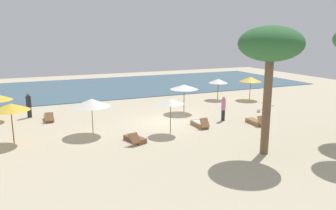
{
  "coord_description": "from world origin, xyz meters",
  "views": [
    {
      "loc": [
        -8.7,
        -20.91,
        6.12
      ],
      "look_at": [
        0.61,
        0.39,
        1.1
      ],
      "focal_mm": 35.4,
      "sensor_mm": 36.0,
      "label": 1
    }
  ],
  "objects_px": {
    "umbrella_5": "(171,101)",
    "lounger_0": "(49,118)",
    "surfboard": "(268,104)",
    "dog": "(259,110)",
    "person_1": "(29,105)",
    "umbrella_2": "(251,79)",
    "umbrella_3": "(11,107)",
    "lounger_3": "(256,122)",
    "palm_1": "(271,47)",
    "umbrella_4": "(92,103)",
    "umbrella_6": "(218,81)",
    "person_0": "(223,108)",
    "lounger_2": "(200,124)",
    "umbrella_0": "(184,87)",
    "lounger_1": "(135,139)"
  },
  "relations": [
    {
      "from": "umbrella_5",
      "to": "lounger_0",
      "type": "bearing_deg",
      "value": 136.81
    },
    {
      "from": "surfboard",
      "to": "dog",
      "type": "bearing_deg",
      "value": -141.04
    },
    {
      "from": "person_1",
      "to": "surfboard",
      "type": "height_order",
      "value": "person_1"
    },
    {
      "from": "umbrella_2",
      "to": "umbrella_5",
      "type": "height_order",
      "value": "umbrella_5"
    },
    {
      "from": "dog",
      "to": "umbrella_3",
      "type": "bearing_deg",
      "value": -177.77
    },
    {
      "from": "lounger_3",
      "to": "palm_1",
      "type": "xyz_separation_m",
      "value": [
        -3.25,
        -4.8,
        5.33
      ]
    },
    {
      "from": "lounger_3",
      "to": "surfboard",
      "type": "xyz_separation_m",
      "value": [
        5.29,
        5.05,
        -0.13
      ]
    },
    {
      "from": "lounger_3",
      "to": "palm_1",
      "type": "height_order",
      "value": "palm_1"
    },
    {
      "from": "umbrella_4",
      "to": "umbrella_6",
      "type": "distance_m",
      "value": 14.57
    },
    {
      "from": "umbrella_2",
      "to": "person_1",
      "type": "xyz_separation_m",
      "value": [
        -19.3,
        0.97,
        -1.02
      ]
    },
    {
      "from": "person_0",
      "to": "lounger_2",
      "type": "bearing_deg",
      "value": -161.91
    },
    {
      "from": "umbrella_4",
      "to": "umbrella_0",
      "type": "bearing_deg",
      "value": 21.22
    },
    {
      "from": "umbrella_3",
      "to": "lounger_0",
      "type": "bearing_deg",
      "value": 64.1
    },
    {
      "from": "umbrella_6",
      "to": "dog",
      "type": "bearing_deg",
      "value": -86.92
    },
    {
      "from": "umbrella_5",
      "to": "lounger_3",
      "type": "distance_m",
      "value": 6.55
    },
    {
      "from": "umbrella_3",
      "to": "person_0",
      "type": "distance_m",
      "value": 13.76
    },
    {
      "from": "lounger_3",
      "to": "umbrella_6",
      "type": "bearing_deg",
      "value": 75.0
    },
    {
      "from": "lounger_1",
      "to": "umbrella_3",
      "type": "bearing_deg",
      "value": 158.74
    },
    {
      "from": "umbrella_5",
      "to": "umbrella_6",
      "type": "bearing_deg",
      "value": 43.73
    },
    {
      "from": "umbrella_5",
      "to": "surfboard",
      "type": "height_order",
      "value": "umbrella_5"
    },
    {
      "from": "lounger_0",
      "to": "lounger_1",
      "type": "xyz_separation_m",
      "value": [
        4.18,
        -7.05,
        -0.0
      ]
    },
    {
      "from": "palm_1",
      "to": "surfboard",
      "type": "distance_m",
      "value": 14.13
    },
    {
      "from": "person_0",
      "to": "person_1",
      "type": "xyz_separation_m",
      "value": [
        -12.72,
        6.55,
        0.0
      ]
    },
    {
      "from": "umbrella_2",
      "to": "dog",
      "type": "relative_size",
      "value": 3.43
    },
    {
      "from": "umbrella_5",
      "to": "palm_1",
      "type": "relative_size",
      "value": 0.34
    },
    {
      "from": "person_1",
      "to": "dog",
      "type": "height_order",
      "value": "person_1"
    },
    {
      "from": "umbrella_6",
      "to": "lounger_3",
      "type": "bearing_deg",
      "value": -105.0
    },
    {
      "from": "umbrella_2",
      "to": "lounger_2",
      "type": "xyz_separation_m",
      "value": [
        -8.88,
        -6.34,
        -1.76
      ]
    },
    {
      "from": "umbrella_6",
      "to": "lounger_3",
      "type": "height_order",
      "value": "umbrella_6"
    },
    {
      "from": "lounger_1",
      "to": "person_0",
      "type": "bearing_deg",
      "value": 15.74
    },
    {
      "from": "umbrella_0",
      "to": "lounger_3",
      "type": "distance_m",
      "value": 6.26
    },
    {
      "from": "umbrella_4",
      "to": "lounger_3",
      "type": "relative_size",
      "value": 1.34
    },
    {
      "from": "lounger_0",
      "to": "palm_1",
      "type": "height_order",
      "value": "palm_1"
    },
    {
      "from": "lounger_1",
      "to": "surfboard",
      "type": "relative_size",
      "value": 0.93
    },
    {
      "from": "person_1",
      "to": "surfboard",
      "type": "xyz_separation_m",
      "value": [
        19.53,
        -3.26,
        -0.88
      ]
    },
    {
      "from": "person_0",
      "to": "dog",
      "type": "relative_size",
      "value": 2.81
    },
    {
      "from": "lounger_1",
      "to": "dog",
      "type": "distance_m",
      "value": 11.88
    },
    {
      "from": "umbrella_4",
      "to": "palm_1",
      "type": "bearing_deg",
      "value": -42.86
    },
    {
      "from": "palm_1",
      "to": "dog",
      "type": "bearing_deg",
      "value": 52.67
    },
    {
      "from": "umbrella_5",
      "to": "person_1",
      "type": "height_order",
      "value": "umbrella_5"
    },
    {
      "from": "lounger_1",
      "to": "person_1",
      "type": "xyz_separation_m",
      "value": [
        -5.42,
        8.61,
        0.75
      ]
    },
    {
      "from": "lounger_2",
      "to": "lounger_3",
      "type": "height_order",
      "value": "lounger_2"
    },
    {
      "from": "umbrella_4",
      "to": "umbrella_5",
      "type": "xyz_separation_m",
      "value": [
        4.49,
        -1.75,
        0.05
      ]
    },
    {
      "from": "person_1",
      "to": "umbrella_5",
      "type": "bearing_deg",
      "value": -44.67
    },
    {
      "from": "person_0",
      "to": "dog",
      "type": "xyz_separation_m",
      "value": [
        4.14,
        1.13,
        -0.75
      ]
    },
    {
      "from": "umbrella_4",
      "to": "lounger_0",
      "type": "xyz_separation_m",
      "value": [
        -2.26,
        4.59,
        -1.84
      ]
    },
    {
      "from": "umbrella_3",
      "to": "lounger_0",
      "type": "xyz_separation_m",
      "value": [
        2.22,
        4.56,
        -1.95
      ]
    },
    {
      "from": "umbrella_5",
      "to": "lounger_2",
      "type": "relative_size",
      "value": 1.33
    },
    {
      "from": "umbrella_0",
      "to": "dog",
      "type": "height_order",
      "value": "umbrella_0"
    },
    {
      "from": "umbrella_2",
      "to": "lounger_0",
      "type": "height_order",
      "value": "umbrella_2"
    }
  ]
}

